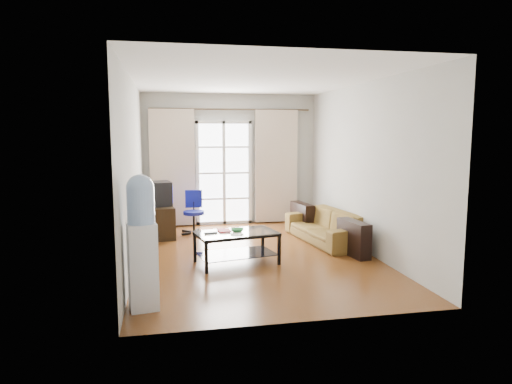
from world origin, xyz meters
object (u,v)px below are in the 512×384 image
(water_cooler, at_px, (142,240))
(task_chair, at_px, (194,221))
(coffee_table, at_px, (237,243))
(crt_tv, at_px, (157,194))
(tv_stand, at_px, (158,222))
(sofa, at_px, (325,226))

(water_cooler, bearing_deg, task_chair, 68.56)
(coffee_table, relative_size, crt_tv, 2.29)
(crt_tv, height_order, task_chair, crt_tv)
(water_cooler, bearing_deg, tv_stand, 78.76)
(tv_stand, xyz_separation_m, task_chair, (0.67, 0.22, -0.05))
(sofa, distance_m, coffee_table, 2.02)
(sofa, bearing_deg, crt_tv, -116.42)
(coffee_table, distance_m, water_cooler, 2.03)
(water_cooler, bearing_deg, coffee_table, 40.70)
(tv_stand, xyz_separation_m, water_cooler, (-0.10, -3.46, 0.48))
(tv_stand, distance_m, water_cooler, 3.49)
(crt_tv, xyz_separation_m, water_cooler, (-0.10, -3.53, -0.03))
(sofa, bearing_deg, water_cooler, -57.39)
(coffee_table, height_order, task_chair, task_chair)
(sofa, distance_m, tv_stand, 3.03)
(sofa, distance_m, water_cooler, 3.97)
(sofa, xyz_separation_m, coffee_table, (-1.73, -1.04, 0.03))
(coffee_table, bearing_deg, tv_stand, 120.87)
(sofa, xyz_separation_m, task_chair, (-2.22, 1.12, -0.04))
(tv_stand, distance_m, task_chair, 0.71)
(crt_tv, height_order, water_cooler, water_cooler)
(coffee_table, xyz_separation_m, tv_stand, (-1.16, 1.94, -0.01))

